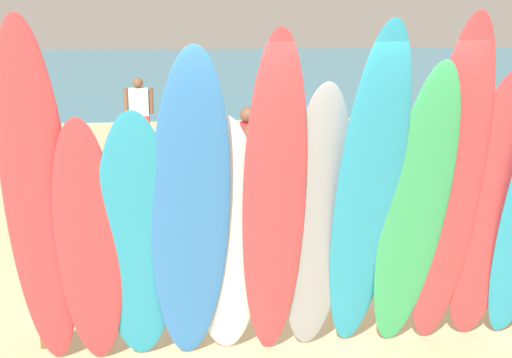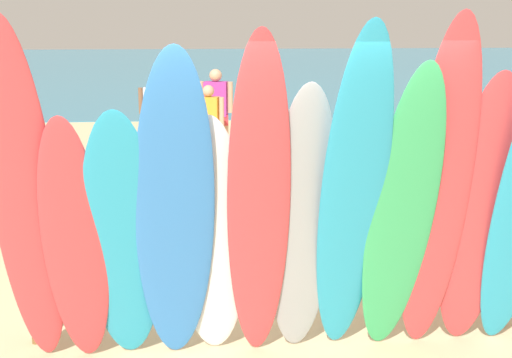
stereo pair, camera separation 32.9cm
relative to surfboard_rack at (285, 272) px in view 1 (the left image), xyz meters
The scene contains 19 objects.
ground 14.01m from the surfboard_rack, 90.00° to the left, with size 60.00×60.00×0.00m, color #D3BC8C.
ocean_water 32.48m from the surfboard_rack, 90.00° to the left, with size 60.00×40.00×0.02m, color teal.
surfboard_rack is the anchor object (origin of this frame).
surfboard_red_0 2.10m from the surfboard_rack, 163.18° to the right, with size 0.47×0.08×2.77m, color #D13D42.
surfboard_red_1 1.69m from the surfboard_rack, 161.13° to the right, with size 0.47×0.07×2.09m, color #D13D42.
surfboard_teal_2 1.39m from the surfboard_rack, 156.12° to the right, with size 0.57×0.06×2.15m, color #289EC6.
surfboard_blue_3 1.21m from the surfboard_rack, 143.89° to the right, with size 0.58×0.06×2.58m, color #337AD1.
surfboard_white_4 0.82m from the surfboard_rack, 141.31° to the right, with size 0.56×0.06×2.05m, color white.
surfboard_red_5 0.96m from the surfboard_rack, 108.24° to the right, with size 0.47×0.08×2.67m, color #D13D42.
surfboard_grey_6 0.76m from the surfboard_rack, 73.90° to the right, with size 0.51×0.07×2.29m, color #999EA3.
surfboard_teal_7 1.11m from the surfboard_rack, 52.39° to the right, with size 0.49×0.08×2.79m, color #289EC6.
surfboard_green_8 1.23m from the surfboard_rack, 33.50° to the right, with size 0.52×0.06×2.48m, color #38B266.
surfboard_red_9 1.51m from the surfboard_rack, 25.87° to the right, with size 0.49×0.07×2.79m, color #D13D42.
surfboard_red_10 1.70m from the surfboard_rack, 18.12° to the right, with size 0.53×0.07×2.37m, color #D13D42.
beachgoer_by_water 6.66m from the surfboard_rack, 93.79° to the left, with size 0.54×0.31×1.49m.
beachgoer_strolling 3.26m from the surfboard_rack, 88.82° to the left, with size 0.40×0.58×1.55m.
beachgoer_midbeach 7.52m from the surfboard_rack, 92.19° to the left, with size 0.63×0.31×1.70m.
beachgoer_near_rack 8.37m from the surfboard_rack, 100.32° to the left, with size 0.57×0.24×1.50m.
beach_chair_blue 4.11m from the surfboard_rack, 40.82° to the left, with size 0.56×0.77×0.80m.
Camera 1 is at (-0.95, -5.40, 2.66)m, focal length 48.49 mm.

